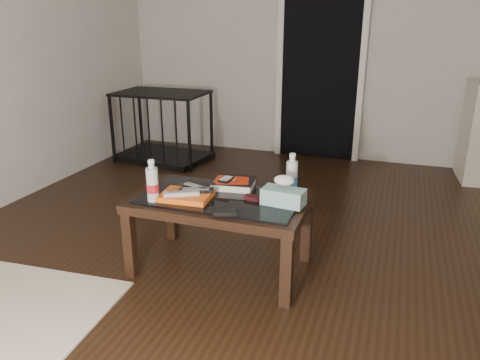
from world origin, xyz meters
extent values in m
plane|color=black|center=(0.00, 0.00, 0.00)|extent=(5.00, 5.00, 0.00)
plane|color=beige|center=(0.00, 2.50, 1.35)|extent=(5.00, 0.00, 5.00)
cube|color=black|center=(-0.40, 2.47, 1.00)|extent=(0.80, 0.05, 2.00)
cube|color=silver|center=(-0.82, 2.44, 1.00)|extent=(0.06, 0.04, 2.04)
cube|color=silver|center=(0.02, 2.44, 1.00)|extent=(0.06, 0.04, 2.04)
cube|color=black|center=(-0.96, -0.35, 0.20)|extent=(0.06, 0.06, 0.40)
cube|color=black|center=(-0.04, -0.35, 0.20)|extent=(0.06, 0.06, 0.40)
cube|color=black|center=(-0.96, 0.17, 0.20)|extent=(0.06, 0.06, 0.40)
cube|color=black|center=(-0.04, 0.17, 0.20)|extent=(0.06, 0.06, 0.40)
cube|color=black|center=(-0.50, -0.09, 0.43)|extent=(1.00, 0.60, 0.05)
cube|color=black|center=(-0.50, -0.09, 0.46)|extent=(0.90, 0.50, 0.01)
cube|color=black|center=(-1.90, 1.83, 0.03)|extent=(0.98, 0.72, 0.06)
cube|color=black|center=(-1.90, 1.83, 0.70)|extent=(0.98, 0.72, 0.02)
cube|color=black|center=(-2.33, 1.55, 0.35)|extent=(0.03, 0.03, 0.70)
cube|color=black|center=(-1.47, 1.55, 0.35)|extent=(0.03, 0.03, 0.70)
cube|color=black|center=(-2.33, 2.11, 0.35)|extent=(0.03, 0.03, 0.70)
cube|color=black|center=(-1.47, 2.11, 0.35)|extent=(0.03, 0.03, 0.70)
cube|color=orange|center=(-0.67, -0.19, 0.48)|extent=(0.29, 0.23, 0.03)
cube|color=silver|center=(-0.69, -0.22, 0.50)|extent=(0.20, 0.14, 0.02)
cube|color=black|center=(-0.63, -0.15, 0.50)|extent=(0.20, 0.12, 0.02)
cube|color=black|center=(-0.65, -0.11, 0.50)|extent=(0.21, 0.11, 0.02)
cube|color=black|center=(-0.48, 0.07, 0.48)|extent=(0.27, 0.23, 0.05)
cube|color=#B0230B|center=(-0.50, 0.06, 0.51)|extent=(0.20, 0.16, 0.01)
cube|color=black|center=(-0.52, 0.03, 0.52)|extent=(0.08, 0.11, 0.02)
cube|color=black|center=(-0.31, -0.09, 0.47)|extent=(0.10, 0.06, 0.02)
cube|color=black|center=(-0.39, -0.33, 0.47)|extent=(0.14, 0.11, 0.02)
cylinder|color=silver|center=(-0.83, -0.28, 0.58)|extent=(0.08, 0.08, 0.24)
cylinder|color=silver|center=(-0.13, 0.09, 0.58)|extent=(0.08, 0.08, 0.24)
cube|color=#227D75|center=(-0.13, -0.10, 0.51)|extent=(0.24, 0.15, 0.09)
camera|label=1|loc=(0.42, -2.42, 1.43)|focal=35.00mm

